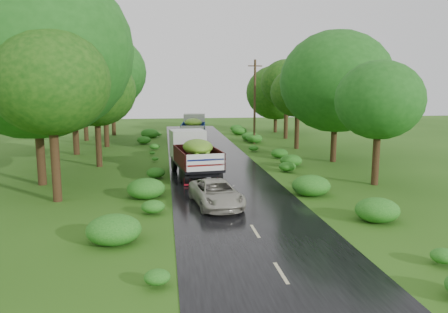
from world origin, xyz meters
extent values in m
plane|color=#234C10|center=(0.00, 0.00, 0.00)|extent=(120.00, 120.00, 0.00)
cube|color=black|center=(0.00, 5.00, 0.01)|extent=(6.50, 80.00, 0.02)
cube|color=#BFB78C|center=(0.00, -4.00, 0.02)|extent=(0.12, 1.60, 0.00)
cube|color=#BFB78C|center=(0.00, 0.00, 0.02)|extent=(0.12, 1.60, 0.00)
cube|color=#BFB78C|center=(0.00, 4.00, 0.02)|extent=(0.12, 1.60, 0.00)
cube|color=#BFB78C|center=(0.00, 8.00, 0.02)|extent=(0.12, 1.60, 0.00)
cube|color=#BFB78C|center=(0.00, 12.00, 0.02)|extent=(0.12, 1.60, 0.00)
cube|color=#BFB78C|center=(0.00, 16.00, 0.02)|extent=(0.12, 1.60, 0.00)
cube|color=#BFB78C|center=(0.00, 20.00, 0.02)|extent=(0.12, 1.60, 0.00)
cube|color=#BFB78C|center=(0.00, 24.00, 0.02)|extent=(0.12, 1.60, 0.00)
cube|color=#BFB78C|center=(0.00, 28.00, 0.02)|extent=(0.12, 1.60, 0.00)
cube|color=#BFB78C|center=(0.00, 32.00, 0.02)|extent=(0.12, 1.60, 0.00)
cube|color=#BFB78C|center=(0.00, 36.00, 0.02)|extent=(0.12, 1.60, 0.00)
cube|color=#BFB78C|center=(0.00, 40.00, 0.02)|extent=(0.12, 1.60, 0.00)
cube|color=black|center=(-1.68, 11.08, 0.67)|extent=(2.51, 6.00, 0.29)
cylinder|color=black|center=(-2.94, 13.05, 0.52)|extent=(0.42, 1.06, 1.03)
cylinder|color=black|center=(-0.96, 13.30, 0.52)|extent=(0.42, 1.06, 1.03)
cylinder|color=black|center=(-2.51, 9.64, 0.52)|extent=(0.42, 1.06, 1.03)
cylinder|color=black|center=(-0.52, 9.89, 0.52)|extent=(0.42, 1.06, 1.03)
cylinder|color=black|center=(-2.37, 8.59, 0.52)|extent=(0.42, 1.06, 1.03)
cylinder|color=black|center=(-0.38, 8.84, 0.52)|extent=(0.42, 1.06, 1.03)
cube|color=maroon|center=(-2.33, 8.24, 0.29)|extent=(0.35, 0.09, 0.46)
cube|color=maroon|center=(-0.34, 8.50, 0.29)|extent=(0.35, 0.09, 0.46)
cube|color=silver|center=(-1.98, 13.38, 1.80)|extent=(2.51, 2.24, 1.96)
cube|color=black|center=(-1.54, 10.00, 0.90)|extent=(2.92, 4.71, 0.17)
cube|color=#410B12|center=(-2.68, 9.86, 1.47)|extent=(0.65, 4.41, 0.98)
cube|color=#410B12|center=(-0.41, 10.15, 1.47)|extent=(0.65, 4.41, 0.98)
cube|color=#410B12|center=(-1.82, 12.16, 1.47)|extent=(2.37, 0.38, 0.98)
cube|color=silver|center=(-1.26, 7.84, 1.47)|extent=(2.37, 0.38, 0.98)
ellipsoid|color=#467C16|center=(-1.54, 10.00, 2.09)|extent=(2.45, 3.95, 1.03)
cube|color=black|center=(-0.54, 28.59, 0.66)|extent=(2.35, 5.88, 0.28)
cylinder|color=black|center=(-1.29, 30.77, 0.51)|extent=(0.39, 1.04, 1.02)
cylinder|color=black|center=(0.67, 30.56, 0.51)|extent=(0.39, 1.04, 1.02)
cylinder|color=black|center=(-1.66, 27.40, 0.51)|extent=(0.39, 1.04, 1.02)
cylinder|color=black|center=(0.31, 27.19, 0.51)|extent=(0.39, 1.04, 1.02)
cylinder|color=black|center=(-1.77, 26.37, 0.51)|extent=(0.39, 1.04, 1.02)
cylinder|color=black|center=(0.20, 26.16, 0.51)|extent=(0.39, 1.04, 1.02)
cube|color=maroon|center=(-1.80, 26.02, 0.28)|extent=(0.35, 0.08, 0.46)
cube|color=maroon|center=(0.16, 25.81, 0.28)|extent=(0.35, 0.08, 0.46)
cube|color=silver|center=(-0.29, 30.87, 1.77)|extent=(2.44, 2.16, 1.93)
cube|color=black|center=(-0.65, 27.53, 0.88)|extent=(2.79, 4.60, 0.16)
cube|color=navy|center=(-1.77, 27.65, 1.45)|extent=(0.55, 4.36, 0.97)
cube|color=navy|center=(0.47, 27.41, 1.45)|extent=(0.55, 4.36, 0.97)
cube|color=navy|center=(-0.42, 29.66, 1.45)|extent=(2.33, 0.33, 0.97)
cube|color=silver|center=(-0.88, 25.40, 1.45)|extent=(2.33, 0.33, 0.97)
ellipsoid|color=#467C16|center=(-0.65, 27.53, 2.06)|extent=(2.34, 3.86, 1.02)
imported|color=#A4A192|center=(-1.11, 3.97, 0.63)|extent=(2.61, 4.65, 1.23)
cylinder|color=#382616|center=(5.38, 26.08, 4.14)|extent=(0.26, 0.26, 8.28)
cube|color=#382616|center=(5.38, 26.08, 7.66)|extent=(1.45, 0.30, 0.10)
cylinder|color=black|center=(-9.02, 5.93, 3.41)|extent=(0.44, 0.44, 6.82)
ellipsoid|color=#11420C|center=(-9.02, 5.93, 6.01)|extent=(3.42, 3.42, 3.07)
cylinder|color=black|center=(-10.80, 9.90, 4.44)|extent=(0.49, 0.49, 8.87)
ellipsoid|color=#11420C|center=(-10.80, 9.90, 7.81)|extent=(4.74, 4.74, 4.26)
cylinder|color=black|center=(-8.27, 15.40, 3.10)|extent=(0.43, 0.43, 6.19)
ellipsoid|color=#11420C|center=(-8.27, 15.40, 5.45)|extent=(3.35, 3.35, 3.01)
cylinder|color=black|center=(-10.99, 21.34, 4.73)|extent=(0.51, 0.51, 9.47)
ellipsoid|color=#11420C|center=(-10.99, 21.34, 8.33)|extent=(3.94, 3.94, 3.55)
cylinder|color=black|center=(-9.02, 25.69, 3.97)|extent=(0.47, 0.47, 7.94)
ellipsoid|color=#11420C|center=(-9.02, 25.69, 6.99)|extent=(3.96, 3.96, 3.56)
cylinder|color=black|center=(-11.73, 30.63, 3.59)|extent=(0.45, 0.45, 7.17)
ellipsoid|color=#11420C|center=(-11.73, 30.63, 6.31)|extent=(3.84, 3.84, 3.45)
cylinder|color=black|center=(-9.39, 35.28, 3.84)|extent=(0.46, 0.46, 7.67)
ellipsoid|color=#11420C|center=(-9.39, 35.28, 6.75)|extent=(3.70, 3.70, 3.33)
cylinder|color=black|center=(8.76, 7.25, 2.84)|extent=(0.42, 0.42, 5.68)
ellipsoid|color=#195314|center=(8.76, 7.25, 5.00)|extent=(3.19, 3.19, 2.87)
cylinder|color=black|center=(9.28, 15.05, 3.46)|extent=(0.45, 0.45, 6.93)
ellipsoid|color=#195314|center=(9.28, 15.05, 6.10)|extent=(4.11, 4.11, 3.70)
cylinder|color=black|center=(8.52, 22.06, 2.93)|extent=(0.42, 0.42, 5.87)
ellipsoid|color=#195314|center=(8.52, 22.06, 5.16)|extent=(3.16, 3.16, 2.85)
cylinder|color=black|center=(9.60, 29.58, 3.43)|extent=(0.44, 0.44, 6.85)
ellipsoid|color=#195314|center=(9.60, 29.58, 6.03)|extent=(3.36, 3.36, 3.02)
cylinder|color=black|center=(10.06, 35.88, 2.78)|extent=(0.41, 0.41, 5.55)
ellipsoid|color=#195314|center=(10.06, 35.88, 4.89)|extent=(3.83, 3.83, 3.45)
camera|label=1|loc=(-3.55, -16.61, 5.91)|focal=35.00mm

